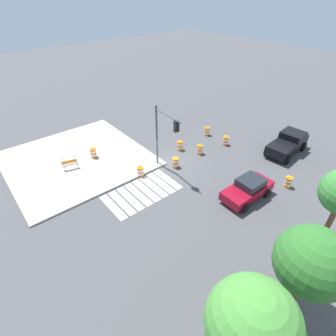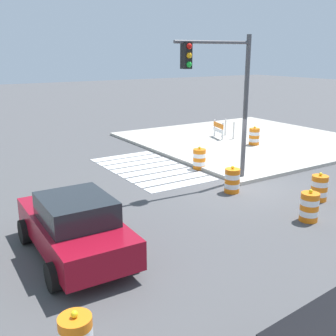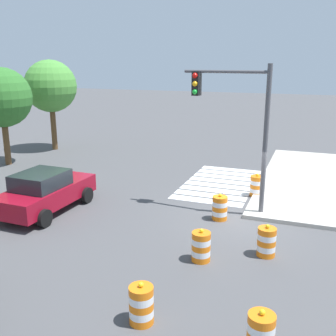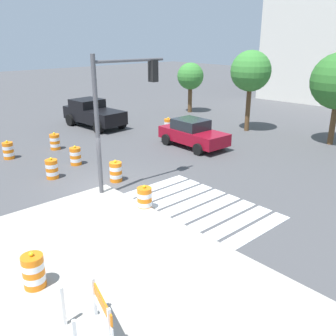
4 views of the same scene
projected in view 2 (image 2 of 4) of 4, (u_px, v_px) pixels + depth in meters
The scene contains 11 objects.
ground_plane at pixel (241, 186), 15.78m from camera, with size 120.00×120.00×0.00m, color #474749.
sidewalk_corner at pixel (247, 140), 23.73m from camera, with size 12.00×12.00×0.15m, color #ADA89E.
crosswalk_stripes at pixel (149, 169), 18.08m from camera, with size 5.85×3.20×0.02m.
sports_car at pixel (75, 226), 10.17m from camera, with size 4.34×2.22×1.63m.
traffic_barrel_near_corner at pixel (319, 188), 14.13m from camera, with size 0.56×0.56×1.02m.
traffic_barrel_crosswalk_end at pixel (309, 207), 12.41m from camera, with size 0.56×0.56×1.02m.
traffic_barrel_lane_center at pixel (232, 181), 14.95m from camera, with size 0.56×0.56×1.02m.
traffic_barrel_opposite_curb at pixel (199, 159), 17.99m from camera, with size 0.56×0.56×1.02m.
traffic_barrel_on_sidewalk at pixel (254, 136), 22.05m from camera, with size 0.56×0.56×1.02m.
construction_barricade at pixel (221, 128), 23.82m from camera, with size 1.39×1.07×1.00m.
traffic_light_pole at pixel (223, 83), 14.97m from camera, with size 0.48×3.29×5.50m.
Camera 2 is at (-11.08, 10.48, 5.00)m, focal length 43.42 mm.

